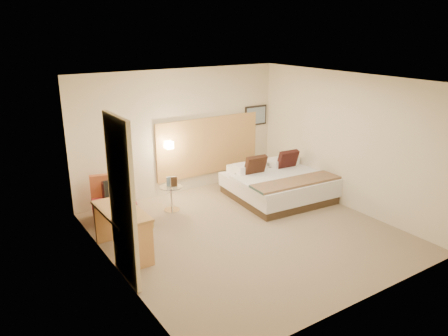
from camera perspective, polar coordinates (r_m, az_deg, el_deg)
floor at (r=7.94m, az=3.09°, el=-8.45°), size 4.80×5.00×0.02m
ceiling at (r=7.16m, az=3.46°, el=11.44°), size 4.80×5.00×0.02m
wall_back at (r=9.50m, az=-5.76°, el=4.69°), size 4.80×0.02×2.70m
wall_front at (r=5.74m, az=18.34°, el=-5.24°), size 4.80×0.02×2.70m
wall_left at (r=6.38m, az=-14.49°, el=-2.54°), size 0.02×5.00×2.70m
wall_right at (r=9.03m, az=15.71°, el=3.40°), size 0.02×5.00×2.70m
headboard_panel at (r=9.89m, az=-1.99°, el=2.92°), size 2.60×0.04×1.30m
art_frame at (r=10.50m, az=4.16°, el=6.86°), size 0.62×0.03×0.47m
art_canvas at (r=10.49m, az=4.23°, el=6.84°), size 0.54×0.01×0.39m
lamp_arm at (r=9.32m, az=-7.37°, el=3.10°), size 0.02×0.12×0.02m
lamp_shade at (r=9.27m, az=-7.21°, el=3.02°), size 0.15×0.15×0.15m
curtain at (r=6.22m, az=-13.19°, el=-4.26°), size 0.06×0.90×2.42m
bottle_a at (r=8.68m, az=-7.35°, el=-1.78°), size 0.07×0.07×0.18m
bottle_b at (r=8.71m, az=-7.17°, el=-1.72°), size 0.07×0.07×0.18m
menu_folder at (r=8.64m, az=-6.55°, el=-1.77°), size 0.13×0.09×0.20m
bed at (r=9.41m, az=7.05°, el=-2.11°), size 2.05×2.01×0.95m
lounge_chair at (r=8.63m, az=-14.24°, el=-4.31°), size 0.92×0.84×0.83m
side_table at (r=8.77m, az=-6.87°, el=-3.80°), size 0.60×0.60×0.51m
desk at (r=7.15m, az=-13.03°, el=-6.51°), size 0.59×1.25×0.78m
desk_chair at (r=8.12m, az=-13.41°, el=-5.31°), size 0.58×0.58×0.92m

